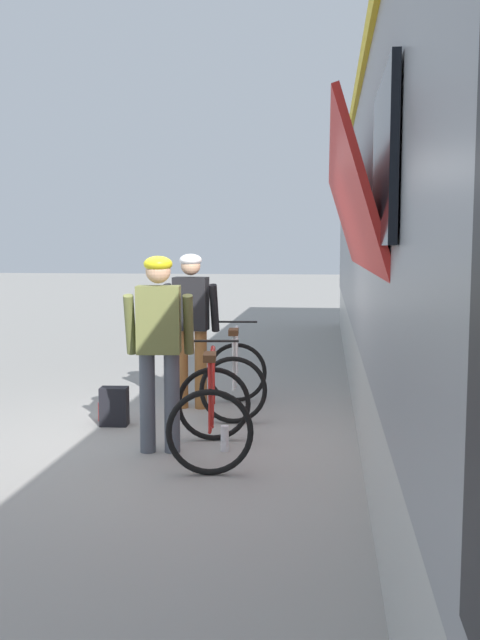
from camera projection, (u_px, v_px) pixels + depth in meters
ground_plane at (166, 445)px, 6.52m from camera, size 80.00×80.00×0.00m
cyclist_near_in_dark at (191, 316)px, 7.92m from camera, size 0.62×0.32×1.76m
cyclist_far_in_olive at (159, 336)px, 6.21m from camera, size 0.64×0.36×1.76m
bicycle_near_white at (235, 377)px, 7.78m from camera, size 0.80×1.13×0.99m
bicycle_far_red at (212, 412)px, 6.13m from camera, size 0.84×1.15×0.99m
backpack_on_platform at (114, 406)px, 7.22m from camera, size 0.29×0.20×0.40m
water_bottle_near_the_bikes at (225, 438)px, 6.32m from camera, size 0.07×0.07×0.23m
water_bottle_by_the_backpack at (102, 412)px, 7.43m from camera, size 0.08×0.08×0.20m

